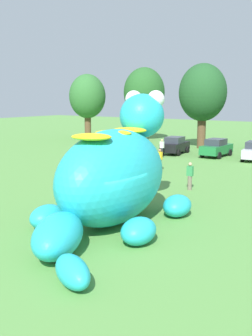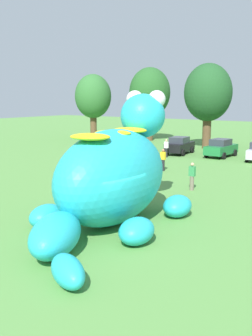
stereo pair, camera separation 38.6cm
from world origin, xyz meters
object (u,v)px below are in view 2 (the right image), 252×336
(giant_inflatable_creature, at_px, (113,175))
(spectator_near_inflatable, at_px, (68,177))
(car_green, at_px, (221,148))
(spectator_mid_field, at_px, (192,176))
(car_black, at_px, (180,145))
(spectator_far_side, at_px, (166,148))
(spectator_wandering, at_px, (163,160))
(spectator_by_cars, at_px, (86,177))

(giant_inflatable_creature, xyz_separation_m, spectator_near_inflatable, (-6.04, 3.37, -1.33))
(car_green, height_order, spectator_mid_field, car_green)
(car_black, xyz_separation_m, spectator_far_side, (0.06, -2.75, -0.01))
(car_green, relative_size, spectator_wandering, 2.43)
(spectator_near_inflatable, height_order, spectator_mid_field, same)
(spectator_near_inflatable, height_order, spectator_by_cars, same)
(car_black, xyz_separation_m, spectator_wandering, (3.43, -9.04, -0.01))
(spectator_wandering, bearing_deg, spectator_far_side, 118.18)
(car_green, bearing_deg, car_black, -173.11)
(giant_inflatable_creature, relative_size, spectator_by_cars, 6.55)
(car_green, xyz_separation_m, spectator_wandering, (-0.72, -9.54, -0.01))
(giant_inflatable_creature, bearing_deg, spectator_wandering, 110.79)
(giant_inflatable_creature, height_order, spectator_far_side, giant_inflatable_creature)
(spectator_mid_field, relative_size, spectator_far_side, 1.00)
(spectator_mid_field, bearing_deg, giant_inflatable_creature, -90.32)
(giant_inflatable_creature, distance_m, spectator_mid_field, 7.91)
(giant_inflatable_creature, xyz_separation_m, spectator_far_side, (-8.07, 18.66, -1.33))
(car_black, height_order, spectator_far_side, car_black)
(spectator_wandering, bearing_deg, spectator_mid_field, -43.93)
(giant_inflatable_creature, relative_size, spectator_wandering, 6.55)
(spectator_mid_field, distance_m, spectator_by_cars, 6.47)
(spectator_near_inflatable, relative_size, spectator_wandering, 1.00)
(spectator_by_cars, bearing_deg, spectator_near_inflatable, -155.29)
(spectator_near_inflatable, relative_size, spectator_mid_field, 1.00)
(giant_inflatable_creature, relative_size, car_green, 2.69)
(car_black, relative_size, spectator_wandering, 2.50)
(spectator_near_inflatable, bearing_deg, spectator_wandering, 81.49)
(spectator_by_cars, height_order, spectator_far_side, same)
(car_black, height_order, spectator_mid_field, car_black)
(spectator_by_cars, bearing_deg, car_green, 86.58)
(car_green, bearing_deg, spectator_by_cars, -93.42)
(spectator_mid_field, bearing_deg, spectator_near_inflatable, -143.95)
(car_green, bearing_deg, spectator_far_side, -141.57)
(spectator_near_inflatable, xyz_separation_m, spectator_far_side, (-2.03, 15.29, 0.00))
(car_green, relative_size, spectator_mid_field, 2.43)
(car_green, height_order, spectator_near_inflatable, car_green)
(giant_inflatable_creature, height_order, spectator_mid_field, giant_inflatable_creature)
(car_black, height_order, spectator_wandering, car_black)
(car_green, bearing_deg, spectator_near_inflatable, -96.36)
(giant_inflatable_creature, distance_m, spectator_near_inflatable, 7.04)
(car_black, distance_m, spectator_mid_field, 15.87)
(car_green, distance_m, spectator_mid_field, 14.67)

